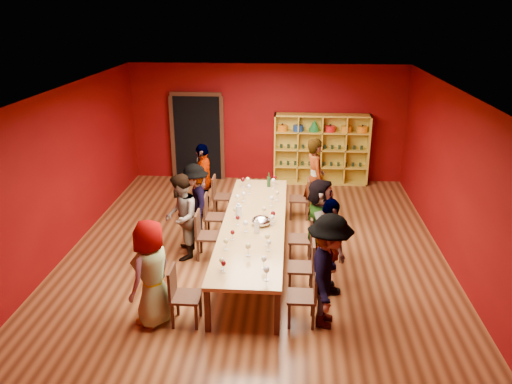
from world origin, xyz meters
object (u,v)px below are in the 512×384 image
person_right_4 (315,179)px  spittoon_bowl (261,221)px  person_left_2 (181,217)px  person_right_1 (329,247)px  chair_person_left_0 (180,293)px  chair_person_right_0 (307,293)px  person_right_2 (319,221)px  person_left_0 (151,273)px  chair_person_right_2 (305,236)px  wine_bottle (269,181)px  tasting_table (254,224)px  chair_person_right_4 (303,196)px  chair_person_left_2 (204,233)px  person_left_4 (203,180)px  person_left_3 (195,201)px  chair_person_right_1 (306,264)px  chair_person_left_3 (211,214)px  chair_person_left_4 (219,194)px  person_right_0 (328,272)px  shelving_unit (321,146)px

person_right_4 → spittoon_bowl: bearing=141.4°
person_left_2 → person_right_1: (2.58, -1.04, 0.02)m
chair_person_left_0 → person_left_2: size_ratio=0.56×
chair_person_right_0 → person_right_2: person_right_2 is taller
person_left_0 → chair_person_right_2: 3.00m
wine_bottle → chair_person_right_0: bearing=-78.8°
chair_person_left_0 → person_left_2: bearing=101.4°
person_left_0 → spittoon_bowl: person_left_0 is taller
tasting_table → person_right_2: bearing=0.7°
person_left_2 → chair_person_right_4: 2.98m
chair_person_left_2 → person_left_4: bearing=99.6°
person_left_3 → spittoon_bowl: 1.70m
person_left_0 → person_left_3: 2.87m
person_left_4 → chair_person_right_0: size_ratio=1.82×
person_right_1 → person_right_4: person_right_4 is taller
person_left_3 → person_left_4: person_left_4 is taller
person_right_2 → chair_person_left_2: bearing=88.0°
tasting_table → chair_person_right_2: 0.93m
chair_person_left_0 → person_left_0: 0.50m
chair_person_right_1 → person_right_2: (0.25, 1.03, 0.30)m
person_left_0 → chair_person_left_3: (0.40, 2.87, -0.30)m
person_right_1 → chair_person_left_2: bearing=42.5°
chair_person_left_4 → person_right_0: size_ratio=0.52×
spittoon_bowl → wine_bottle: wine_bottle is taller
person_left_0 → wine_bottle: 4.10m
person_right_2 → shelving_unit: bearing=-4.9°
shelving_unit → person_left_3: (-2.62, -3.43, -0.23)m
spittoon_bowl → wine_bottle: (0.04, 1.97, 0.04)m
tasting_table → person_left_0: bearing=-123.4°
person_right_4 → shelving_unit: bearing=-19.0°
chair_person_right_2 → person_right_4: (0.24, 1.97, 0.40)m
tasting_table → shelving_unit: (1.40, 4.32, 0.28)m
chair_person_right_1 → person_right_2: bearing=76.3°
chair_person_left_3 → person_left_3: 0.40m
person_right_2 → spittoon_bowl: person_right_2 is taller
person_right_1 → shelving_unit: bearing=-23.5°
shelving_unit → chair_person_right_2: (-0.49, -4.30, -0.49)m
chair_person_right_2 → chair_person_right_4: 1.97m
person_left_4 → person_right_0: 4.56m
person_right_0 → spittoon_bowl: size_ratio=5.10×
chair_person_left_0 → chair_person_left_2: bearing=90.0°
chair_person_left_2 → person_left_0: bearing=-101.2°
chair_person_left_2 → chair_person_right_1: 2.09m
shelving_unit → chair_person_left_2: bearing=-118.2°
person_right_1 → person_right_2: size_ratio=1.02×
chair_person_right_4 → person_left_2: bearing=-138.7°
tasting_table → person_left_2: size_ratio=2.84×
person_right_4 → chair_person_right_4: bearing=77.0°
shelving_unit → chair_person_right_2: bearing=-96.4°
person_right_4 → wine_bottle: 0.98m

